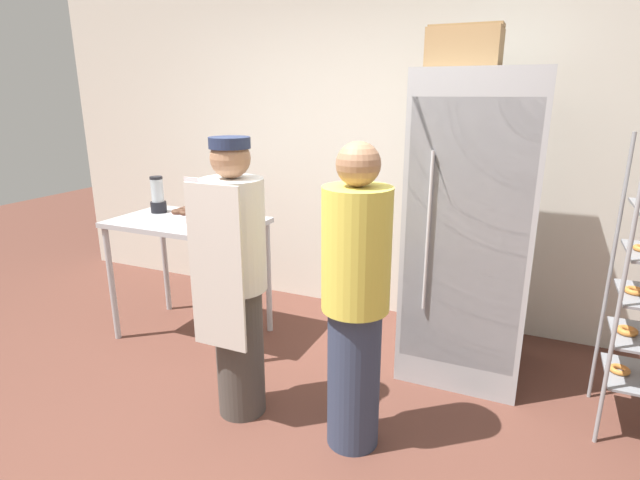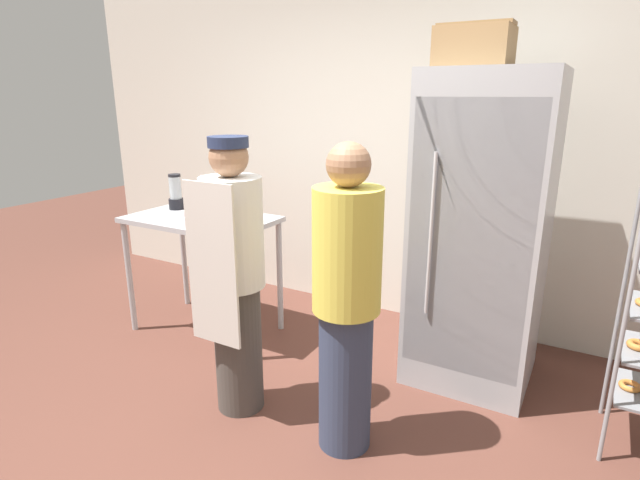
% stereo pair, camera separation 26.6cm
% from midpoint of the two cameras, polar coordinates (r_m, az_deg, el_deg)
% --- Properties ---
extents(ground_plane, '(14.00, 14.00, 0.00)m').
position_cam_midpoint_polar(ground_plane, '(2.79, -12.03, -24.17)').
color(ground_plane, brown).
extents(back_wall, '(6.40, 0.12, 2.91)m').
position_cam_midpoint_polar(back_wall, '(4.10, 5.07, 11.45)').
color(back_wall, silver).
rests_on(back_wall, ground_plane).
extents(refrigerator, '(0.75, 0.75, 1.94)m').
position_cam_midpoint_polar(refrigerator, '(3.27, 14.80, 1.15)').
color(refrigerator, '#ADAFB5').
rests_on(refrigerator, ground_plane).
extents(prep_counter, '(1.08, 0.66, 0.92)m').
position_cam_midpoint_polar(prep_counter, '(3.82, -16.82, 0.52)').
color(prep_counter, '#ADAFB5').
rests_on(prep_counter, ground_plane).
extents(donut_box, '(0.28, 0.25, 0.29)m').
position_cam_midpoint_polar(donut_box, '(3.80, -16.49, 3.02)').
color(donut_box, silver).
rests_on(donut_box, prep_counter).
extents(blender_pitcher, '(0.12, 0.12, 0.28)m').
position_cam_midpoint_polar(blender_pitcher, '(4.09, -19.86, 4.68)').
color(blender_pitcher, black).
rests_on(blender_pitcher, prep_counter).
extents(cardboard_storage_box, '(0.41, 0.32, 0.24)m').
position_cam_midpoint_polar(cardboard_storage_box, '(3.18, 13.80, 20.58)').
color(cardboard_storage_box, '#937047').
rests_on(cardboard_storage_box, refrigerator).
extents(person_baker, '(0.34, 0.35, 1.59)m').
position_cam_midpoint_polar(person_baker, '(2.79, -12.33, -4.40)').
color(person_baker, '#47423D').
rests_on(person_baker, ground_plane).
extents(person_customer, '(0.34, 0.34, 1.60)m').
position_cam_midpoint_polar(person_customer, '(2.48, 0.98, -7.03)').
color(person_customer, '#333D56').
rests_on(person_customer, ground_plane).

